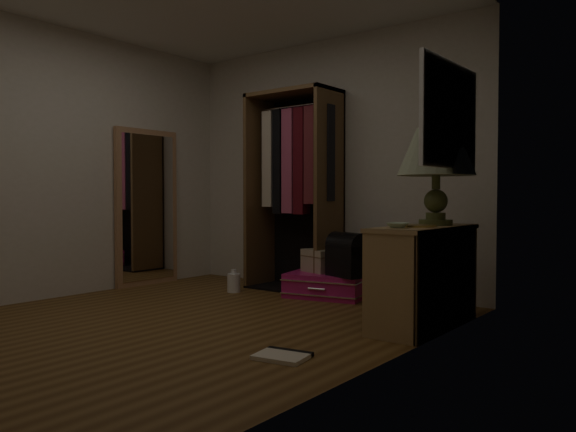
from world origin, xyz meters
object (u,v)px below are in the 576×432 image
Objects in this scene: white_jug at (234,283)px; open_wardrobe at (297,174)px; table_lamp at (436,154)px; console_bookshelf at (425,273)px; floor_mirror at (147,207)px; pink_suitcase at (327,285)px; train_case at (319,261)px; black_bag at (348,254)px.

open_wardrobe is at bearing 53.95° from white_jug.
console_bookshelf is at bearing -90.99° from table_lamp.
floor_mirror is 3.28m from table_lamp.
white_jug is at bearing 179.43° from table_lamp.
open_wardrobe is 1.20m from pink_suitcase.
console_bookshelf is 1.31× the size of pink_suitcase.
pink_suitcase is at bearing 156.07° from console_bookshelf.
table_lamp is (1.27, -0.39, 1.18)m from pink_suitcase.
table_lamp is at bearing -0.57° from white_jug.
open_wardrobe is at bearing 175.72° from train_case.
floor_mirror is at bearing -149.17° from black_bag.
console_bookshelf is 2.18m from white_jug.
black_bag is at bearing 14.10° from white_jug.
black_bag is (0.39, -0.09, 0.10)m from train_case.
train_case is (-1.37, 0.58, -0.05)m from console_bookshelf.
white_jug is (-1.17, -0.29, -0.34)m from black_bag.
pink_suitcase is (1.97, 0.60, -0.73)m from floor_mirror.
table_lamp is at bearing -0.03° from black_bag.
open_wardrobe is 1.21× the size of floor_mirror.
console_bookshelf is 2.07m from open_wardrobe.
console_bookshelf is 1.41m from pink_suitcase.
open_wardrobe is 0.96m from train_case.
console_bookshelf is at bearing -22.47° from open_wardrobe.
train_case is (0.39, -0.15, -0.86)m from open_wardrobe.
console_bookshelf is at bearing 0.68° from floor_mirror.
train_case is 1.72m from table_lamp.
floor_mirror is 1.34m from white_jug.
table_lamp is 3.21× the size of white_jug.
train_case is 1.64× the size of white_jug.
black_bag is at bearing 153.72° from console_bookshelf.
console_bookshelf is at bearing -5.88° from train_case.
white_jug is (-2.16, 0.02, -1.19)m from table_lamp.
floor_mirror reaches higher than pink_suitcase.
floor_mirror reaches higher than train_case.
white_jug is at bearing 174.94° from console_bookshelf.
console_bookshelf is 1.51× the size of table_lamp.
black_bag is at bearing 162.22° from table_lamp.
pink_suitcase is 1.16× the size of table_lamp.
console_bookshelf reaches higher than train_case.
table_lamp is at bearing 0.42° from train_case.
white_jug is (-0.39, -0.54, -1.10)m from open_wardrobe.
table_lamp reaches higher than train_case.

